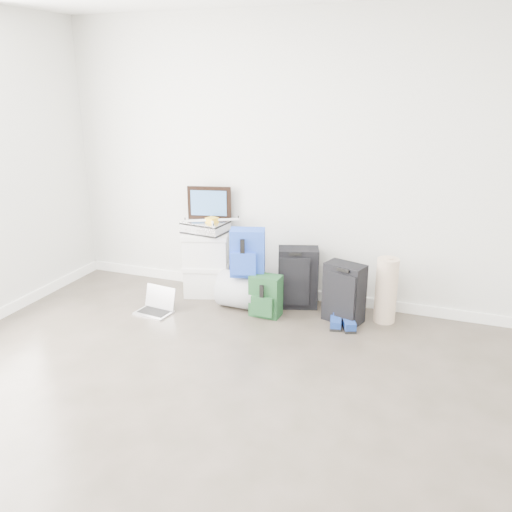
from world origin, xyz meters
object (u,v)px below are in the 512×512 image
at_px(briefcase, 206,227).
at_px(carry_on, 344,293).
at_px(large_suitcase, 298,278).
at_px(laptop, 156,306).
at_px(duffel_bag, 249,291).
at_px(boxes_stack, 207,263).

bearing_deg(briefcase, carry_on, -0.22).
relative_size(large_suitcase, laptop, 1.66).
xyz_separation_m(large_suitcase, laptop, (-1.21, -0.59, -0.24)).
xyz_separation_m(duffel_bag, large_suitcase, (0.42, 0.21, 0.12)).
bearing_deg(laptop, boxes_stack, 73.74).
bearing_deg(briefcase, large_suitcase, 6.86).
bearing_deg(laptop, carry_on, 20.76).
bearing_deg(boxes_stack, carry_on, -23.85).
bearing_deg(briefcase, duffel_bag, -14.58).
xyz_separation_m(boxes_stack, laptop, (-0.25, -0.59, -0.27)).
height_order(boxes_stack, briefcase, briefcase).
relative_size(briefcase, carry_on, 0.75).
xyz_separation_m(boxes_stack, duffel_bag, (0.53, -0.21, -0.15)).
distance_m(boxes_stack, large_suitcase, 0.96).
bearing_deg(carry_on, boxes_stack, -168.93).
bearing_deg(duffel_bag, briefcase, 161.46).
distance_m(briefcase, laptop, 0.91).
height_order(briefcase, carry_on, briefcase).
bearing_deg(boxes_stack, duffel_bag, -38.22).
relative_size(boxes_stack, carry_on, 1.18).
bearing_deg(large_suitcase, briefcase, 162.30).
distance_m(boxes_stack, briefcase, 0.38).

